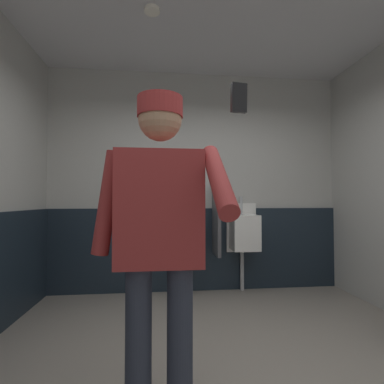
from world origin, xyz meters
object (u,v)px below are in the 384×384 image
Objects in this scene: urinal_middle at (244,232)px; person at (160,227)px; cell_phone at (239,98)px; urinal_left at (186,233)px.

urinal_middle is 2.35m from person.
cell_phone reaches higher than urinal_middle.
cell_phone is (-0.03, -2.58, 0.80)m from urinal_left.
person is at bearing -98.91° from urinal_left.
cell_phone is at bearing -90.58° from urinal_left.
urinal_left is 0.71× the size of person.
urinal_left is at bearing 81.09° from person.
urinal_middle is at bearing 62.61° from person.
person is at bearing -117.39° from urinal_middle.
urinal_middle is 11.27× the size of cell_phone.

